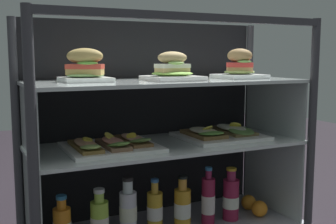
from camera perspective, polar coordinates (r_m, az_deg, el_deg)
case_frame at (r=1.79m, az=-1.74°, el=-0.70°), size 1.14×0.47×0.89m
riser_lower_tier at (r=1.74m, az=0.00°, el=-10.22°), size 1.07×0.40×0.34m
shelf_lower_glass at (r=1.70m, az=0.00°, el=-4.46°), size 1.09×0.42×0.01m
riser_upper_tier at (r=1.68m, az=0.00°, el=-0.22°), size 1.07×0.40×0.24m
shelf_upper_glass at (r=1.66m, az=0.00°, el=4.11°), size 1.09×0.42×0.01m
plated_roll_sandwich_far_left at (r=1.59m, az=-11.15°, el=5.79°), size 0.18×0.18×0.12m
plated_roll_sandwich_center at (r=1.65m, az=0.61°, el=5.61°), size 0.20×0.20×0.11m
plated_roll_sandwich_near_left_corner at (r=1.83m, az=9.66°, el=5.90°), size 0.18×0.18×0.13m
open_sandwich_tray_right_of_center at (r=1.59m, az=-7.67°, el=-4.42°), size 0.34×0.30×0.06m
open_sandwich_tray_near_left_corner at (r=1.82m, az=7.07°, el=-2.88°), size 0.34×0.30×0.06m
juice_bottle_near_post at (r=1.64m, az=-9.24°, el=-14.43°), size 0.07×0.07×0.22m
juice_bottle_back_center at (r=1.69m, az=-5.42°, el=-13.33°), size 0.07×0.07×0.24m
juice_bottle_back_left at (r=1.74m, az=-1.75°, el=-13.22°), size 0.06×0.06×0.22m
juice_bottle_front_left_end at (r=1.77m, az=1.97°, el=-12.78°), size 0.07×0.07×0.22m
juice_bottle_front_middle at (r=1.82m, az=5.47°, el=-11.87°), size 0.06×0.06×0.24m
juice_bottle_tucked_behind at (r=1.88m, az=8.50°, el=-11.47°), size 0.07×0.07×0.23m
orange_fruit_beside_bottles at (r=2.02m, az=10.85°, el=-11.91°), size 0.07×0.07×0.07m
orange_fruit_near_left_post at (r=1.95m, az=12.28°, el=-12.66°), size 0.07×0.07×0.07m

